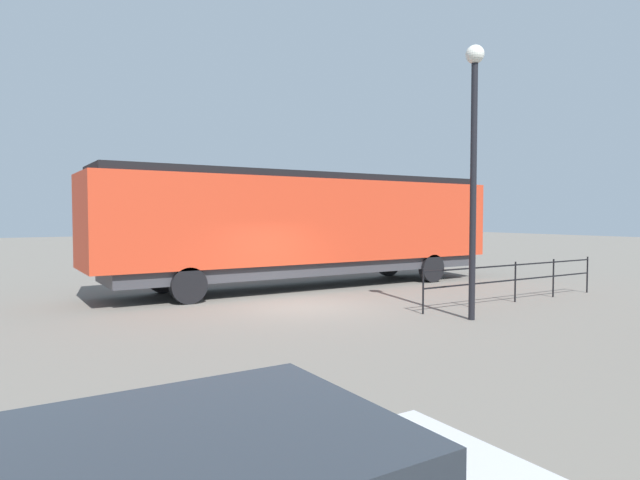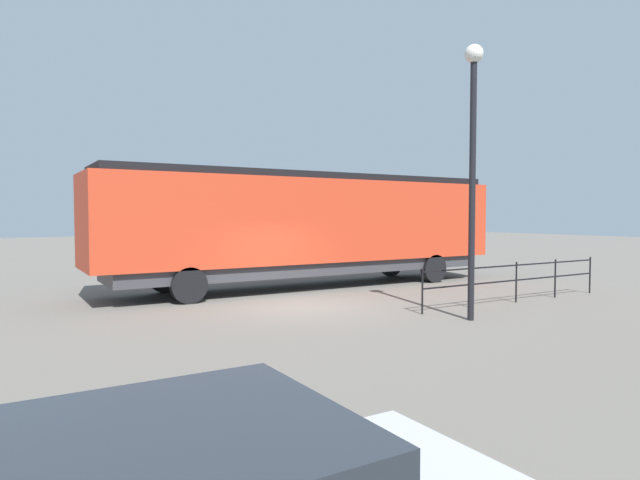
% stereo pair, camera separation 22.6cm
% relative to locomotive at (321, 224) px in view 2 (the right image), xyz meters
% --- Properties ---
extents(ground_plane, '(120.00, 120.00, 0.00)m').
position_rel_locomotive_xyz_m(ground_plane, '(3.51, -2.83, -2.32)').
color(ground_plane, '#666059').
extents(locomotive, '(2.98, 15.36, 4.15)m').
position_rel_locomotive_xyz_m(locomotive, '(0.00, 0.00, 0.00)').
color(locomotive, red).
rests_on(locomotive, ground_plane).
extents(lamp_post, '(0.46, 0.46, 6.85)m').
position_rel_locomotive_xyz_m(lamp_post, '(7.53, -0.17, 2.16)').
color(lamp_post, black).
rests_on(lamp_post, ground_plane).
extents(platform_fence, '(0.05, 7.58, 1.23)m').
position_rel_locomotive_xyz_m(platform_fence, '(6.29, 3.10, -1.53)').
color(platform_fence, black).
rests_on(platform_fence, ground_plane).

